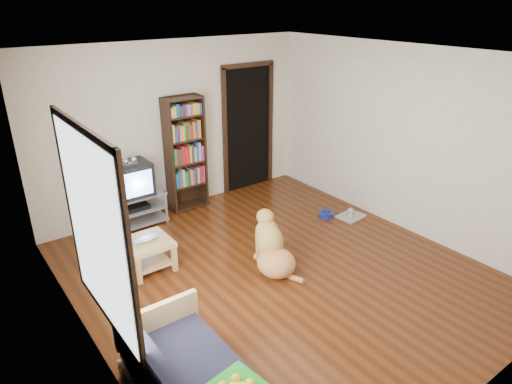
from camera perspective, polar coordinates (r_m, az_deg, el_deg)
ground at (r=5.77m, az=2.62°, el=-9.92°), size 5.00×5.00×0.00m
ceiling at (r=4.86m, az=3.20°, el=16.64°), size 5.00×5.00×0.00m
wall_back at (r=7.19m, az=-9.97°, el=7.95°), size 4.50×0.00×4.50m
wall_front at (r=3.81m, az=27.79°, el=-9.00°), size 4.50×0.00×4.50m
wall_left at (r=4.24m, az=-21.43°, el=-4.51°), size 0.00×5.00×5.00m
wall_right at (r=6.77m, az=17.88°, el=6.21°), size 0.00×5.00×5.00m
laptop at (r=5.75m, az=-13.36°, el=-5.93°), size 0.33×0.22×0.03m
dog_bowl at (r=7.17m, az=8.75°, el=-2.77°), size 0.22×0.22×0.08m
grey_rag at (r=7.24m, az=11.81°, el=-3.00°), size 0.43×0.36×0.03m
window at (r=3.72m, az=-19.43°, el=-4.70°), size 0.03×1.46×1.70m
doorway at (r=7.89m, az=-1.01°, el=8.31°), size 1.03×0.05×2.19m
tv_stand at (r=6.98m, az=-14.99°, el=-2.01°), size 0.90×0.45×0.50m
crt_tv at (r=6.82m, az=-15.47°, el=1.66°), size 0.55×0.52×0.58m
bookshelf at (r=7.16m, az=-8.87°, el=5.46°), size 0.60×0.30×1.80m
coffee_table at (r=5.84m, az=-13.36°, el=-6.95°), size 0.55×0.55×0.40m
dog at (r=5.71m, az=2.00°, el=-7.08°), size 0.57×0.93×0.75m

